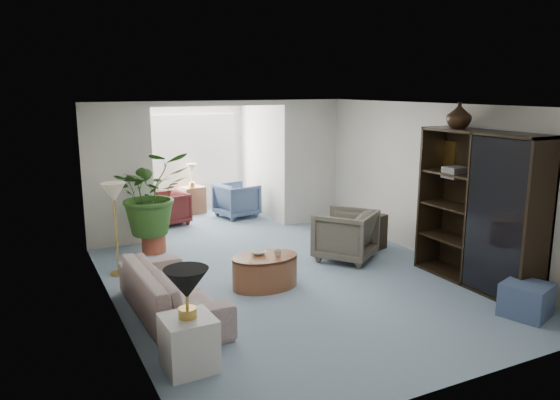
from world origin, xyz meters
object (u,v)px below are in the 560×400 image
coffee_table (265,271)px  side_table_dark (370,232)px  table_lamp (186,284)px  entertainment_cabinet (479,209)px  cabinet_urn (459,115)px  sunroom_chair_blue (237,200)px  end_table (189,343)px  sunroom_chair_maroon (168,209)px  sunroom_table (193,200)px  framed_picture (442,156)px  floor_lamp (114,192)px  coffee_bowl (259,253)px  plant_pot (154,243)px  ottoman (526,300)px  sofa (172,291)px  wingback_chair (345,235)px  coffee_cup (278,253)px

coffee_table → side_table_dark: 2.52m
table_lamp → entertainment_cabinet: (4.33, 0.47, 0.19)m
table_lamp → cabinet_urn: bearing=12.6°
sunroom_chair_blue → end_table: bearing=142.5°
sunroom_chair_blue → sunroom_chair_maroon: size_ratio=1.10×
cabinet_urn → sunroom_chair_maroon: size_ratio=0.50×
sunroom_chair_blue → sunroom_table: bearing=33.9°
side_table_dark → entertainment_cabinet: size_ratio=0.28×
framed_picture → floor_lamp: (-4.69, 1.62, -0.45)m
entertainment_cabinet → coffee_bowl: bearing=154.7°
cabinet_urn → plant_pot: bearing=141.0°
entertainment_cabinet → ottoman: size_ratio=4.20×
floor_lamp → side_table_dark: 4.27m
sofa → wingback_chair: size_ratio=2.36×
side_table_dark → cabinet_urn: (0.34, -1.55, 2.05)m
cabinet_urn → sunroom_table: bearing=112.3°
coffee_cup → entertainment_cabinet: (2.57, -1.11, 0.58)m
coffee_cup → wingback_chair: size_ratio=0.12×
framed_picture → table_lamp: framed_picture is taller
framed_picture → wingback_chair: 1.95m
coffee_bowl → side_table_dark: side_table_dark is taller
coffee_table → table_lamp: bearing=-133.8°
sofa → cabinet_urn: bearing=-97.0°
coffee_bowl → sunroom_chair_blue: 4.13m
entertainment_cabinet → sunroom_table: size_ratio=3.66×
sofa → wingback_chair: 3.21m
framed_picture → coffee_table: (-2.95, 0.19, -1.47)m
framed_picture → coffee_cup: 3.05m
end_table → plant_pot: end_table is taller
end_table → ottoman: (4.05, -0.62, -0.07)m
coffee_bowl → sunroom_chair_blue: (1.26, 3.93, -0.11)m
sofa → coffee_cup: (1.56, 0.23, 0.19)m
floor_lamp → table_lamp: bearing=-87.6°
table_lamp → coffee_table: (1.61, 1.68, -0.67)m
entertainment_cabinet → side_table_dark: bearing=99.4°
table_lamp → sunroom_chair_blue: 6.39m
sunroom_chair_maroon → side_table_dark: bearing=28.8°
table_lamp → floor_lamp: (-0.13, 3.11, 0.36)m
cabinet_urn → sofa: bearing=174.8°
table_lamp → sunroom_chair_maroon: bearing=76.9°
framed_picture → end_table: bearing=-161.9°
coffee_table → side_table_dark: bearing=19.4°
sofa → coffee_table: 1.46m
end_table → floor_lamp: floor_lamp is taller
sunroom_chair_maroon → sunroom_table: (0.75, 0.75, -0.03)m
coffee_bowl → cabinet_urn: cabinet_urn is taller
sofa → coffee_cup: bearing=-83.4°
sofa → coffee_bowl: sofa is taller
sunroom_chair_blue → framed_picture: bearing=-168.8°
coffee_bowl → sunroom_table: bearing=83.7°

